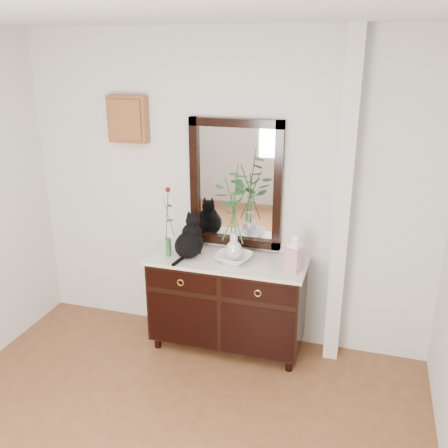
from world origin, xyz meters
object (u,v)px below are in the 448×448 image
(lotus_bowl, at_px, (234,258))
(ginger_jar, at_px, (295,252))
(sideboard, at_px, (227,299))
(cat, at_px, (189,236))

(lotus_bowl, bearing_deg, ginger_jar, -1.83)
(sideboard, relative_size, lotus_bowl, 4.55)
(sideboard, distance_m, lotus_bowl, 0.42)
(sideboard, xyz_separation_m, ginger_jar, (0.57, -0.05, 0.54))
(sideboard, height_order, cat, cat)
(sideboard, relative_size, ginger_jar, 4.18)
(cat, height_order, lotus_bowl, cat)
(cat, bearing_deg, sideboard, 15.00)
(cat, distance_m, ginger_jar, 0.90)
(sideboard, bearing_deg, ginger_jar, -5.23)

